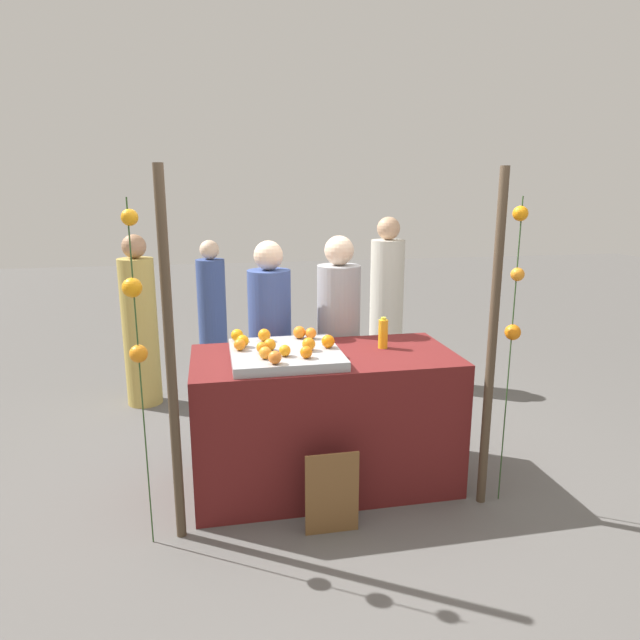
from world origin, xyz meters
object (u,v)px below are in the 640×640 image
at_px(stall_counter, 324,419).
at_px(orange_0, 270,345).
at_px(chalkboard_sign, 332,494).
at_px(vendor_right, 338,349).
at_px(juice_bottle, 383,334).
at_px(orange_1, 243,341).
at_px(vendor_left, 270,354).

bearing_deg(stall_counter, orange_0, -173.10).
xyz_separation_m(stall_counter, orange_0, (-0.36, -0.04, 0.56)).
relative_size(chalkboard_sign, vendor_right, 0.31).
bearing_deg(juice_bottle, chalkboard_sign, -126.92).
bearing_deg(chalkboard_sign, orange_1, 124.21).
height_order(stall_counter, vendor_left, vendor_left).
relative_size(orange_0, juice_bottle, 0.36).
bearing_deg(orange_1, vendor_left, 66.93).
distance_m(chalkboard_sign, vendor_left, 1.34).
xyz_separation_m(chalkboard_sign, vendor_left, (-0.22, 1.22, 0.51)).
distance_m(stall_counter, chalkboard_sign, 0.63).
bearing_deg(vendor_left, stall_counter, -65.11).
distance_m(stall_counter, orange_1, 0.77).
bearing_deg(vendor_right, stall_counter, -111.47).
height_order(orange_1, vendor_left, vendor_left).
bearing_deg(orange_1, orange_0, -35.82).
relative_size(juice_bottle, vendor_right, 0.13).
bearing_deg(vendor_left, chalkboard_sign, -79.95).
distance_m(vendor_left, vendor_right, 0.53).
xyz_separation_m(stall_counter, chalkboard_sign, (-0.08, -0.59, -0.21)).
xyz_separation_m(orange_1, vendor_left, (0.24, 0.56, -0.26)).
xyz_separation_m(orange_1, vendor_right, (0.76, 0.52, -0.25)).
relative_size(orange_0, chalkboard_sign, 0.15).
relative_size(stall_counter, vendor_right, 1.05).
relative_size(stall_counter, orange_1, 21.52).
relative_size(vendor_left, vendor_right, 0.98).
height_order(orange_0, chalkboard_sign, orange_0).
xyz_separation_m(orange_0, vendor_left, (0.07, 0.68, -0.26)).
bearing_deg(stall_counter, juice_bottle, 10.20).
bearing_deg(chalkboard_sign, stall_counter, 82.68).
distance_m(orange_0, juice_bottle, 0.80).
bearing_deg(vendor_left, orange_0, -96.08).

